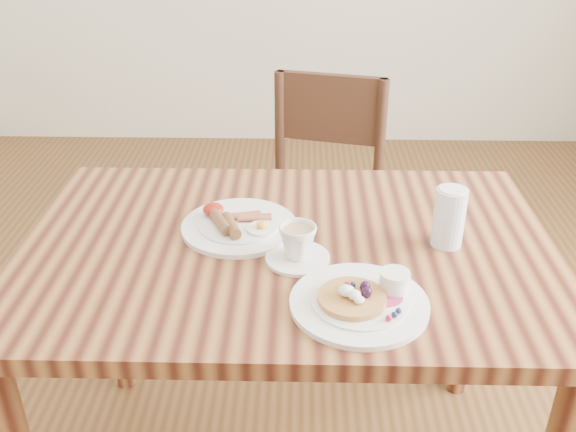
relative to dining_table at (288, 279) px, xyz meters
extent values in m
cube|color=#925B2E|center=(0.00, 0.00, 0.08)|extent=(1.20, 0.80, 0.04)
cylinder|color=#925B2E|center=(0.54, 0.34, -0.30)|extent=(0.06, 0.06, 0.71)
cylinder|color=#925B2E|center=(-0.54, 0.34, -0.30)|extent=(0.06, 0.06, 0.71)
cube|color=#3E1F16|center=(0.08, 0.70, -0.20)|extent=(0.51, 0.51, 0.04)
cylinder|color=#3E1F16|center=(-0.13, 0.57, -0.44)|extent=(0.04, 0.04, 0.43)
cylinder|color=#3E1F16|center=(0.22, 0.49, -0.44)|extent=(0.04, 0.04, 0.43)
cylinder|color=#3E1F16|center=(-0.05, 0.92, -0.44)|extent=(0.04, 0.04, 0.43)
cylinder|color=#3E1F16|center=(0.30, 0.84, -0.44)|extent=(0.04, 0.04, 0.43)
cylinder|color=#3E1F16|center=(0.30, 0.84, 0.01)|extent=(0.04, 0.04, 0.43)
cylinder|color=#3E1F16|center=(-0.05, 0.92, 0.01)|extent=(0.04, 0.04, 0.43)
cube|color=#3E1F16|center=(0.13, 0.89, 0.11)|extent=(0.38, 0.12, 0.24)
cylinder|color=white|center=(0.14, -0.23, 0.10)|extent=(0.27, 0.27, 0.01)
cylinder|color=white|center=(0.14, -0.23, 0.11)|extent=(0.19, 0.19, 0.01)
cylinder|color=#B22D59|center=(0.19, -0.22, 0.12)|extent=(0.07, 0.07, 0.00)
cylinder|color=#C68C47|center=(0.13, -0.24, 0.12)|extent=(0.13, 0.13, 0.01)
ellipsoid|color=white|center=(0.12, -0.24, 0.14)|extent=(0.03, 0.03, 0.02)
ellipsoid|color=white|center=(0.14, -0.27, 0.13)|extent=(0.02, 0.02, 0.01)
cylinder|color=white|center=(0.21, -0.20, 0.13)|extent=(0.06, 0.06, 0.04)
cylinder|color=#591E07|center=(0.21, -0.20, 0.15)|extent=(0.05, 0.05, 0.00)
sphere|color=black|center=(0.16, -0.22, 0.14)|extent=(0.02, 0.02, 0.02)
sphere|color=#1E234C|center=(0.16, -0.20, 0.13)|extent=(0.01, 0.01, 0.01)
sphere|color=#1E234C|center=(0.13, -0.19, 0.13)|extent=(0.01, 0.01, 0.01)
sphere|color=#B21938|center=(0.12, -0.21, 0.13)|extent=(0.02, 0.02, 0.02)
sphere|color=black|center=(0.11, -0.23, 0.14)|extent=(0.02, 0.02, 0.02)
sphere|color=#1E234C|center=(0.13, -0.26, 0.13)|extent=(0.01, 0.01, 0.01)
sphere|color=black|center=(0.15, -0.24, 0.14)|extent=(0.02, 0.02, 0.02)
sphere|color=#1E234C|center=(0.21, -0.28, 0.12)|extent=(0.01, 0.01, 0.01)
sphere|color=#B21938|center=(0.22, -0.24, 0.12)|extent=(0.01, 0.01, 0.01)
sphere|color=black|center=(0.22, -0.20, 0.12)|extent=(0.02, 0.02, 0.02)
sphere|color=#1E234C|center=(0.19, -0.17, 0.12)|extent=(0.01, 0.01, 0.01)
cylinder|color=white|center=(-0.12, 0.06, 0.10)|extent=(0.27, 0.27, 0.01)
cylinder|color=white|center=(-0.12, 0.06, 0.11)|extent=(0.19, 0.19, 0.01)
cylinder|color=brown|center=(-0.16, 0.04, 0.13)|extent=(0.06, 0.10, 0.03)
cylinder|color=brown|center=(-0.13, 0.03, 0.13)|extent=(0.06, 0.10, 0.03)
cube|color=maroon|center=(-0.11, 0.09, 0.12)|extent=(0.08, 0.04, 0.01)
cube|color=maroon|center=(-0.08, 0.08, 0.12)|extent=(0.08, 0.03, 0.01)
cylinder|color=white|center=(-0.06, 0.03, 0.12)|extent=(0.07, 0.07, 0.00)
ellipsoid|color=yellow|center=(-0.06, 0.03, 0.13)|extent=(0.03, 0.03, 0.01)
ellipsoid|color=#A5190F|center=(-0.18, 0.10, 0.13)|extent=(0.05, 0.05, 0.03)
cylinder|color=white|center=(0.02, -0.07, 0.10)|extent=(0.14, 0.14, 0.01)
imported|color=white|center=(0.02, -0.07, 0.14)|extent=(0.10, 0.10, 0.08)
cylinder|color=tan|center=(0.02, -0.07, 0.17)|extent=(0.07, 0.07, 0.00)
cylinder|color=silver|center=(0.36, 0.01, 0.17)|extent=(0.07, 0.07, 0.14)
camera|label=1|loc=(0.03, -1.24, 0.85)|focal=40.00mm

